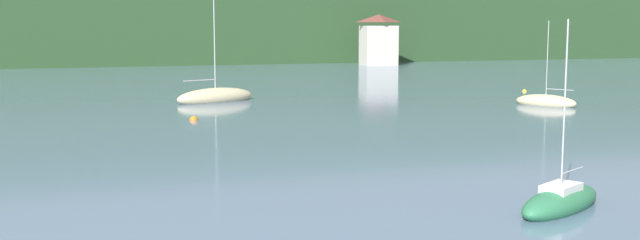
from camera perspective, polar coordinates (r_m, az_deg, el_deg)
name	(u,v)px	position (r m, az deg, el deg)	size (l,w,h in m)	color
wooded_hillside	(132,17)	(143.32, -14.21, 7.69)	(352.00, 69.64, 37.60)	#264223
shore_building_westcentral	(379,41)	(104.70, 4.52, 6.09)	(4.96, 3.27, 7.05)	beige
sailboat_far_2	(546,102)	(54.84, 16.91, 1.33)	(3.54, 4.56, 6.25)	#CCBC8E
sailboat_far_7	(215,97)	(55.73, -8.02, 1.75)	(6.68, 4.26, 8.95)	#CCBC8E
sailboat_mid_8	(561,202)	(24.35, 17.95, -5.97)	(4.44, 3.26, 6.13)	#2D754C
mooring_buoy_mid	(524,91)	(65.88, 15.40, 2.12)	(0.37, 0.37, 0.37)	yellow
mooring_buoy_far	(194,120)	(45.10, -9.65, -0.02)	(0.50, 0.50, 0.50)	orange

